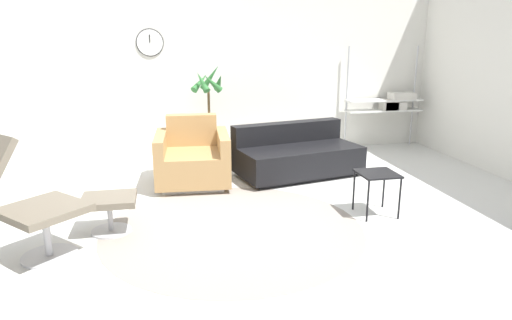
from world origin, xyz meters
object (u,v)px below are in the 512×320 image
object	(u,v)px
side_table	(377,178)
ottoman	(109,206)
couch_low	(296,156)
potted_plant	(210,122)
armchair_red	(193,160)
shelf_unit	(390,103)

from	to	relation	value
side_table	ottoman	bearing A→B (deg)	178.21
ottoman	couch_low	distance (m)	2.62
potted_plant	couch_low	bearing A→B (deg)	-43.93
armchair_red	shelf_unit	distance (m)	3.52
couch_low	potted_plant	xyz separation A→B (m)	(-1.02, 0.98, 0.32)
couch_low	armchair_red	bearing A→B (deg)	-7.77
armchair_red	potted_plant	bearing A→B (deg)	-103.17
potted_plant	shelf_unit	size ratio (longest dim) A/B	0.86
shelf_unit	armchair_red	bearing A→B (deg)	-158.22
potted_plant	side_table	bearing A→B (deg)	-60.45
ottoman	shelf_unit	bearing A→B (deg)	32.48
armchair_red	side_table	bearing A→B (deg)	144.96
couch_low	potted_plant	bearing A→B (deg)	-56.57
side_table	shelf_unit	xyz separation A→B (m)	(1.51, 2.69, 0.34)
couch_low	shelf_unit	size ratio (longest dim) A/B	1.05
ottoman	shelf_unit	world-z (taller)	shelf_unit
armchair_red	side_table	size ratio (longest dim) A/B	2.14
ottoman	shelf_unit	distance (m)	4.88
couch_low	shelf_unit	world-z (taller)	shelf_unit
armchair_red	shelf_unit	size ratio (longest dim) A/B	0.58
side_table	potted_plant	world-z (taller)	potted_plant
armchair_red	couch_low	size ratio (longest dim) A/B	0.56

